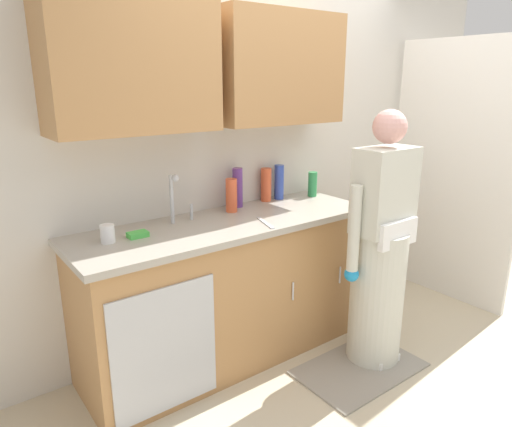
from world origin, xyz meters
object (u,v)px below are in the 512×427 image
object	(u,v)px
sink	(190,230)
bottle_dish_liquid	(312,184)
sponge	(138,235)
knife_on_counter	(265,223)
bottle_water_short	(231,195)
bottle_cleaner_spray	(238,188)
cup_by_sink	(108,234)
person_at_sink	(379,260)
bottle_water_tall	(266,185)
bottle_soap	(279,182)

from	to	relation	value
sink	bottle_dish_liquid	xyz separation A→B (m)	(1.12, 0.14, 0.11)
sponge	knife_on_counter	bearing A→B (deg)	-17.01
knife_on_counter	bottle_water_short	bearing A→B (deg)	19.19
bottle_cleaner_spray	knife_on_counter	distance (m)	0.45
bottle_dish_liquid	cup_by_sink	size ratio (longest dim) A/B	1.86
person_at_sink	cup_by_sink	xyz separation A→B (m)	(-1.47, 0.65, 0.30)
bottle_cleaner_spray	knife_on_counter	bearing A→B (deg)	-101.44
person_at_sink	bottle_water_tall	distance (m)	0.95
bottle_water_tall	bottle_cleaner_spray	bearing A→B (deg)	-177.34
knife_on_counter	sponge	world-z (taller)	sponge
bottle_soap	person_at_sink	bearing A→B (deg)	-81.08
bottle_dish_liquid	sponge	size ratio (longest dim) A/B	1.67
bottle_dish_liquid	cup_by_sink	world-z (taller)	bottle_dish_liquid
bottle_soap	knife_on_counter	bearing A→B (deg)	-137.21
person_at_sink	bottle_soap	size ratio (longest dim) A/B	6.46
cup_by_sink	knife_on_counter	xyz separation A→B (m)	(0.89, -0.23, -0.05)
bottle_dish_liquid	knife_on_counter	xyz separation A→B (m)	(-0.71, -0.33, -0.09)
bottle_water_tall	sponge	bearing A→B (deg)	-169.00
bottle_cleaner_spray	bottle_soap	bearing A→B (deg)	0.18
cup_by_sink	knife_on_counter	world-z (taller)	cup_by_sink
bottle_dish_liquid	cup_by_sink	xyz separation A→B (m)	(-1.59, -0.10, -0.04)
sink	sponge	world-z (taller)	sink
cup_by_sink	bottle_soap	bearing A→B (deg)	7.82
bottle_water_short	bottle_water_tall	distance (m)	0.37
bottle_water_tall	sponge	size ratio (longest dim) A/B	2.16
knife_on_counter	bottle_dish_liquid	bearing A→B (deg)	-48.52
bottle_soap	knife_on_counter	size ratio (longest dim) A/B	1.05
cup_by_sink	bottle_dish_liquid	bearing A→B (deg)	3.52
sink	knife_on_counter	bearing A→B (deg)	-25.64
bottle_water_tall	cup_by_sink	world-z (taller)	bottle_water_tall
bottle_water_short	sponge	xyz separation A→B (m)	(-0.71, -0.12, -0.10)
sponge	bottle_water_tall	bearing A→B (deg)	11.00
bottle_water_tall	person_at_sink	bearing A→B (deg)	-74.05
sink	bottle_soap	distance (m)	0.90
cup_by_sink	sponge	size ratio (longest dim) A/B	0.90
bottle_cleaner_spray	knife_on_counter	world-z (taller)	bottle_cleaner_spray
bottle_dish_liquid	sponge	world-z (taller)	bottle_dish_liquid
bottle_dish_liquid	bottle_soap	bearing A→B (deg)	161.28
bottle_soap	sponge	distance (m)	1.20
bottle_dish_liquid	sponge	bearing A→B (deg)	-175.58
sponge	bottle_cleaner_spray	bearing A→B (deg)	13.56
bottle_water_tall	knife_on_counter	xyz separation A→B (m)	(-0.34, -0.43, -0.12)
bottle_dish_liquid	sponge	xyz separation A→B (m)	(-1.43, -0.11, -0.08)
sink	bottle_cleaner_spray	size ratio (longest dim) A/B	1.86
sink	bottle_water_short	xyz separation A→B (m)	(0.39, 0.14, 0.13)
person_at_sink	knife_on_counter	world-z (taller)	person_at_sink
person_at_sink	bottle_water_short	bearing A→B (deg)	128.38
person_at_sink	bottle_water_short	xyz separation A→B (m)	(-0.60, 0.76, 0.36)
bottle_water_short	bottle_cleaner_spray	xyz separation A→B (m)	(0.10, 0.08, 0.02)
bottle_water_tall	cup_by_sink	distance (m)	1.25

